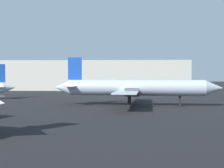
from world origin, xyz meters
The scene contains 2 objects.
airplane_distant centered at (3.94, 52.98, 3.56)m, with size 33.90×27.20×9.74m.
terminal_building centered at (-19.12, 120.87, 6.03)m, with size 93.65×21.26×12.06m, color beige.
Camera 1 is at (1.94, -7.76, 6.03)m, focal length 48.65 mm.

